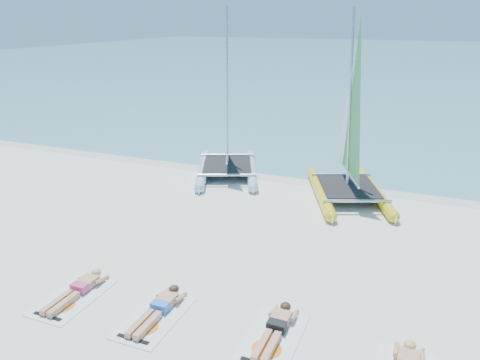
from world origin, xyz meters
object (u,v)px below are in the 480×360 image
object	(u,v)px
sunbather_a	(78,289)
towel_c	(273,338)
sunbather_b	(159,308)
towel_b	(154,317)
catamaran_yellow	(349,137)
sunbather_c	(276,327)
catamaran_blue	(227,125)
towel_a	(73,297)

from	to	relation	value
sunbather_a	towel_c	size ratio (longest dim) A/B	0.93
sunbather_b	towel_b	bearing A→B (deg)	-90.00
catamaran_yellow	sunbather_a	size ratio (longest dim) A/B	3.66
sunbather_a	sunbather_c	distance (m)	4.47
towel_b	catamaran_yellow	bearing A→B (deg)	75.33
catamaran_yellow	sunbather_b	world-z (taller)	catamaran_yellow
catamaran_blue	sunbather_b	world-z (taller)	catamaran_blue
catamaran_blue	catamaran_yellow	size ratio (longest dim) A/B	1.01
towel_b	sunbather_b	xyz separation A→B (m)	(0.00, 0.19, 0.11)
catamaran_blue	sunbather_b	bearing A→B (deg)	-97.80
catamaran_yellow	towel_a	size ratio (longest dim) A/B	3.41
towel_a	towel_b	bearing A→B (deg)	1.72
catamaran_blue	sunbather_b	xyz separation A→B (m)	(2.37, -8.89, -1.78)
towel_a	sunbather_b	size ratio (longest dim) A/B	1.07
sunbather_b	sunbather_c	world-z (taller)	same
sunbather_a	towel_b	distance (m)	2.03
catamaran_blue	towel_c	distance (m)	10.19
towel_a	towel_c	world-z (taller)	same
towel_b	catamaran_blue	bearing A→B (deg)	104.62
towel_b	sunbather_b	size ratio (longest dim) A/B	1.07
sunbather_b	sunbather_c	bearing A→B (deg)	6.99
sunbather_c	towel_c	bearing A→B (deg)	-90.00
catamaran_blue	sunbather_c	size ratio (longest dim) A/B	3.69
catamaran_blue	catamaran_yellow	distance (m)	4.66
towel_a	towel_b	xyz separation A→B (m)	(2.02, 0.06, 0.00)
catamaran_yellow	towel_c	world-z (taller)	catamaran_yellow
catamaran_yellow	towel_a	xyz separation A→B (m)	(-4.30, -8.74, -1.98)
sunbather_a	towel_c	bearing A→B (deg)	2.15
sunbather_c	catamaran_yellow	bearing A→B (deg)	91.13
towel_b	sunbather_b	bearing A→B (deg)	90.00
sunbather_a	towel_b	bearing A→B (deg)	-3.71
catamaran_blue	towel_c	size ratio (longest dim) A/B	3.44
towel_a	sunbather_b	bearing A→B (deg)	7.12
towel_a	towel_b	world-z (taller)	same
sunbather_a	towel_c	world-z (taller)	sunbather_a
catamaran_blue	towel_c	bearing A→B (deg)	-84.05
sunbather_a	towel_a	bearing A→B (deg)	-90.00
sunbather_c	towel_b	bearing A→B (deg)	-168.61
catamaran_yellow	towel_c	distance (m)	8.61
sunbather_a	sunbather_b	xyz separation A→B (m)	(2.02, 0.06, 0.00)
towel_a	sunbather_b	xyz separation A→B (m)	(2.02, 0.25, 0.11)
towel_b	sunbather_a	bearing A→B (deg)	176.29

